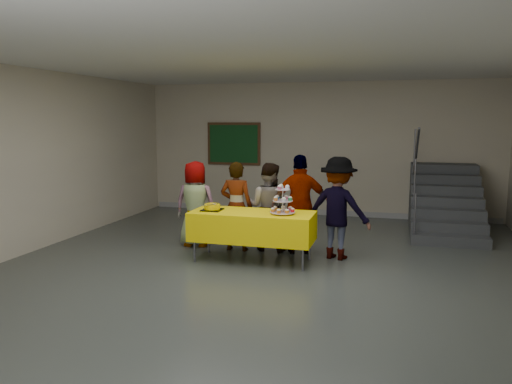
# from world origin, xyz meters

# --- Properties ---
(room_shell) EXTENTS (10.00, 10.04, 3.02)m
(room_shell) POSITION_xyz_m (0.00, 0.02, 2.13)
(room_shell) COLOR #4C514C
(room_shell) RESTS_ON ground
(bake_table) EXTENTS (1.88, 0.78, 0.77)m
(bake_table) POSITION_xyz_m (-0.33, 0.93, 0.56)
(bake_table) COLOR #595960
(bake_table) RESTS_ON ground
(cupcake_stand) EXTENTS (0.38, 0.38, 0.44)m
(cupcake_stand) POSITION_xyz_m (0.15, 0.89, 0.93)
(cupcake_stand) COLOR silver
(cupcake_stand) RESTS_ON bake_table
(bear_cake) EXTENTS (0.32, 0.36, 0.12)m
(bear_cake) POSITION_xyz_m (-0.97, 0.89, 0.83)
(bear_cake) COLOR black
(bear_cake) RESTS_ON bake_table
(schoolchild_a) EXTENTS (0.75, 0.51, 1.47)m
(schoolchild_a) POSITION_xyz_m (-1.54, 1.58, 0.74)
(schoolchild_a) COLOR slate
(schoolchild_a) RESTS_ON ground
(schoolchild_b) EXTENTS (0.55, 0.37, 1.49)m
(schoolchild_b) POSITION_xyz_m (-0.78, 1.49, 0.74)
(schoolchild_b) COLOR slate
(schoolchild_b) RESTS_ON ground
(schoolchild_c) EXTENTS (0.76, 0.62, 1.47)m
(schoolchild_c) POSITION_xyz_m (-0.26, 1.64, 0.73)
(schoolchild_c) COLOR slate
(schoolchild_c) RESTS_ON ground
(schoolchild_d) EXTENTS (1.02, 0.66, 1.61)m
(schoolchild_d) POSITION_xyz_m (0.29, 1.58, 0.81)
(schoolchild_d) COLOR slate
(schoolchild_d) RESTS_ON ground
(schoolchild_e) EXTENTS (1.15, 0.84, 1.60)m
(schoolchild_e) POSITION_xyz_m (0.91, 1.44, 0.80)
(schoolchild_e) COLOR slate
(schoolchild_e) RESTS_ON ground
(staircase) EXTENTS (1.30, 2.40, 2.04)m
(staircase) POSITION_xyz_m (2.70, 4.13, 0.49)
(staircase) COLOR #424447
(staircase) RESTS_ON ground
(noticeboard) EXTENTS (1.30, 0.05, 1.00)m
(noticeboard) POSITION_xyz_m (-1.97, 4.96, 1.60)
(noticeboard) COLOR #472B16
(noticeboard) RESTS_ON ground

